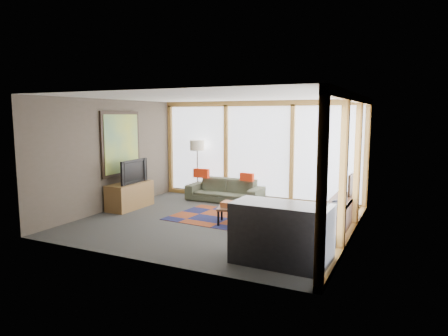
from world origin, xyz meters
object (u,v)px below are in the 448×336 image
at_px(sofa, 225,190).
at_px(television, 131,171).
at_px(tv_console, 130,195).
at_px(bar_counter, 281,234).
at_px(floor_lamp, 197,169).
at_px(bookshelf, 338,217).
at_px(coffee_table, 244,216).

xyz_separation_m(sofa, television, (-1.68, -1.70, 0.61)).
relative_size(tv_console, television, 1.26).
distance_m(television, bar_counter, 4.79).
relative_size(floor_lamp, bar_counter, 1.06).
height_order(floor_lamp, bookshelf, floor_lamp).
distance_m(coffee_table, television, 3.08).
bearing_deg(sofa, television, -134.83).
bearing_deg(sofa, floor_lamp, 167.20).
bearing_deg(coffee_table, sofa, 125.40).
bearing_deg(bookshelf, sofa, 153.51).
bearing_deg(bar_counter, television, 157.44).
height_order(floor_lamp, tv_console, floor_lamp).
xyz_separation_m(tv_console, television, (0.05, 0.00, 0.59)).
distance_m(floor_lamp, bookshelf, 4.48).
bearing_deg(floor_lamp, tv_console, -112.41).
bearing_deg(tv_console, bar_counter, -23.79).
height_order(tv_console, television, television).
bearing_deg(coffee_table, tv_console, 177.36).
bearing_deg(coffee_table, television, 177.24).
bearing_deg(bookshelf, television, -178.46).
height_order(sofa, bookshelf, bookshelf).
height_order(coffee_table, tv_console, tv_console).
relative_size(sofa, bookshelf, 0.85).
relative_size(floor_lamp, coffee_table, 1.47).
distance_m(sofa, television, 2.46).
xyz_separation_m(bookshelf, tv_console, (-4.87, -0.13, 0.02)).
bearing_deg(floor_lamp, television, -111.26).
bearing_deg(coffee_table, bar_counter, -52.78).
bearing_deg(tv_console, floor_lamp, 67.59).
height_order(sofa, bar_counter, bar_counter).
height_order(sofa, television, television).
relative_size(sofa, tv_console, 1.60).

